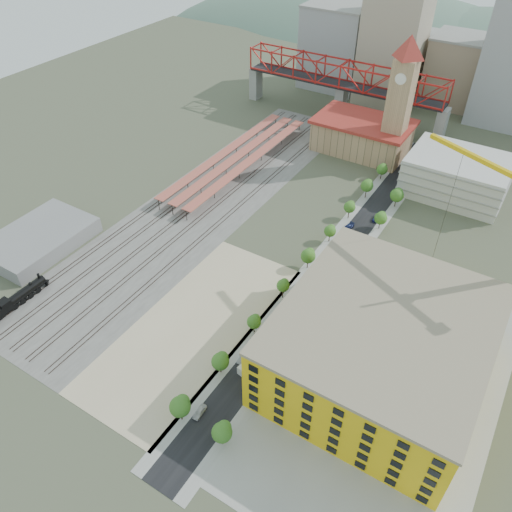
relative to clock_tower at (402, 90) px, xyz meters
The scene contains 31 objects.
ground 85.36m from the clock_tower, 95.71° to the right, with size 400.00×400.00×0.00m, color #474C38.
ballast_strip 81.63m from the clock_tower, 125.15° to the right, with size 36.00×165.00×0.06m, color #605E59.
dirt_lot 115.74m from the clock_tower, 96.14° to the right, with size 28.00×67.00×0.06m, color tan.
street_asphalt 71.48m from the clock_tower, 82.98° to the right, with size 12.00×170.00×0.06m, color black.
sidewalk_west 71.08m from the clock_tower, 87.80° to the right, with size 3.00×170.00×0.04m, color gray.
sidewalk_east 72.31m from the clock_tower, 78.27° to the right, with size 3.00×170.00×0.04m, color gray.
construction_pad 110.41m from the clock_tower, 69.69° to the right, with size 50.00×90.00×0.06m, color gray.
rail_tracks 82.57m from the clock_tower, 126.24° to the right, with size 26.56×160.00×0.18m.
platform_canopies 65.08m from the clock_tower, 144.47° to the right, with size 16.00×80.00×4.12m.
station_hall 25.65m from the clock_tower, behind, with size 38.00×24.00×13.10m.
clock_tower is the anchor object (origin of this frame).
parking_garage 36.81m from the clock_tower, 19.64° to the right, with size 34.00×26.00×14.00m, color silver.
truss_bridge 42.56m from the clock_tower, 142.85° to the left, with size 94.00×9.60×25.60m.
construction_building 107.36m from the clock_tower, 71.22° to the right, with size 44.60×50.60×18.80m.
warehouse 135.13m from the clock_tower, 123.93° to the right, with size 22.00×32.00×5.00m, color gray.
street_trees 80.70m from the clock_tower, 83.91° to the right, with size 15.40×124.40×8.00m.
skyline 62.60m from the clock_tower, 90.49° to the left, with size 133.00×46.00×60.00m.
distant_hills 213.32m from the clock_tower, 78.30° to the left, with size 647.00×264.00×227.00m.
locomotive 145.85m from the clock_tower, 113.86° to the right, with size 2.86×22.04×5.51m.
site_trailer_a 117.60m from the clock_tower, 85.99° to the right, with size 2.38×9.04×2.47m, color silver.
site_trailer_b 107.16m from the clock_tower, 85.57° to the right, with size 2.37×9.01×2.47m, color silver.
site_trailer_c 103.50m from the clock_tower, 85.40° to the right, with size 2.73×10.37×2.84m, color silver.
site_trailer_d 83.77m from the clock_tower, 84.20° to the right, with size 2.55×9.68×2.65m, color silver.
car_0 134.83m from the clock_tower, 87.83° to the right, with size 1.67×4.15×1.41m, color silver.
car_1 117.41m from the clock_tower, 87.49° to the right, with size 1.46×4.19×1.38m, color #A1A0A6.
car_2 87.12m from the clock_tower, 86.53° to the right, with size 2.61×5.66×1.57m, color black.
car_3 58.15m from the clock_tower, 84.37° to the right, with size 2.07×5.09×1.48m, color navy.
car_4 114.60m from the clock_tower, 84.32° to the right, with size 1.66×4.12×1.40m, color white.
car_5 110.26m from the clock_tower, 84.08° to the right, with size 1.52×4.36×1.44m, color #AFAFB4.
car_6 71.00m from the clock_tower, 80.30° to the right, with size 2.40×5.21×1.45m, color black.
car_7 50.83m from the clock_tower, 74.97° to the right, with size 1.87×4.60×1.33m, color navy.
Camera 1 is at (56.84, -98.36, 98.77)m, focal length 35.00 mm.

